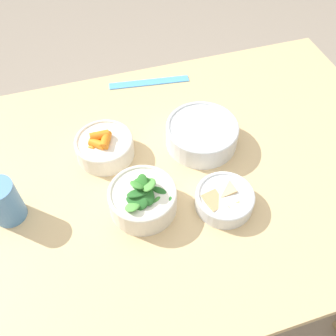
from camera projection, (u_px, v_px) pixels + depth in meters
ground_plane at (178, 281)px, 1.56m from camera, size 10.00×10.00×0.00m
dining_table at (182, 194)px, 1.05m from camera, size 1.23×0.86×0.76m
bowl_carrots at (104, 146)px, 0.97m from camera, size 0.15×0.15×0.08m
bowl_greens at (143, 198)px, 0.86m from camera, size 0.16×0.16×0.11m
bowl_beans_hotdog at (202, 135)px, 0.99m from camera, size 0.19×0.19×0.07m
bowl_cookies at (225, 199)px, 0.88m from camera, size 0.14×0.14×0.05m
ruler at (149, 82)px, 1.17m from camera, size 0.25×0.06×0.00m
cup at (4, 202)px, 0.83m from camera, size 0.07×0.07×0.11m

